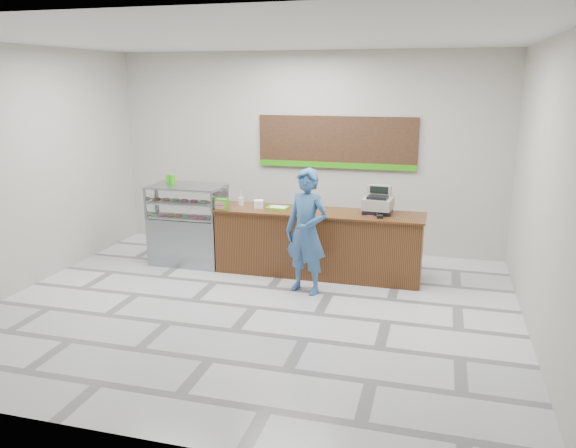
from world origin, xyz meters
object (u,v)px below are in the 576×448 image
(cash_register, at_px, (378,203))
(customer, at_px, (307,232))
(display_case, at_px, (188,224))
(serving_tray, at_px, (278,207))
(sales_counter, at_px, (318,243))

(cash_register, height_order, customer, customer)
(display_case, xyz_separation_m, serving_tray, (1.54, 0.06, 0.36))
(cash_register, relative_size, customer, 0.27)
(cash_register, xyz_separation_m, serving_tray, (-1.57, -0.08, -0.14))
(sales_counter, xyz_separation_m, display_case, (-2.22, -0.00, 0.16))
(sales_counter, distance_m, customer, 0.87)
(customer, bearing_deg, sales_counter, 108.48)
(cash_register, bearing_deg, serving_tray, -171.73)
(display_case, relative_size, cash_register, 2.71)
(display_case, bearing_deg, customer, -19.35)
(cash_register, bearing_deg, sales_counter, -165.66)
(cash_register, xyz_separation_m, customer, (-0.90, -0.92, -0.28))
(sales_counter, bearing_deg, display_case, -179.99)
(customer, bearing_deg, cash_register, 64.49)
(display_case, relative_size, serving_tray, 3.75)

